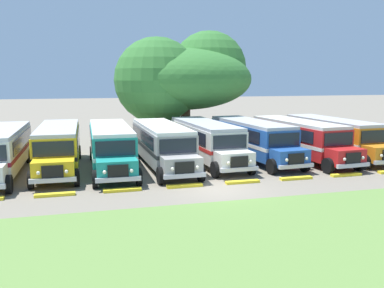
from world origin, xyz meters
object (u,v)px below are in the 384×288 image
(parked_bus_slot_3, at_px, (162,143))
(parked_bus_slot_6, at_px, (299,138))
(parked_bus_slot_7, at_px, (333,135))
(parked_bus_slot_0, at_px, (0,149))
(broad_shade_tree, at_px, (183,78))
(parked_bus_slot_2, at_px, (111,145))
(parked_bus_slot_1, at_px, (58,145))
(parked_bus_slot_4, at_px, (206,140))
(parked_bus_slot_5, at_px, (252,138))

(parked_bus_slot_3, bearing_deg, parked_bus_slot_6, 88.45)
(parked_bus_slot_3, bearing_deg, parked_bus_slot_7, 90.23)
(parked_bus_slot_0, xyz_separation_m, broad_shade_tree, (14.11, 10.08, 4.41))
(parked_bus_slot_7, bearing_deg, parked_bus_slot_2, -92.37)
(parked_bus_slot_1, xyz_separation_m, parked_bus_slot_7, (20.23, -0.39, 0.00))
(parked_bus_slot_1, bearing_deg, parked_bus_slot_0, -78.13)
(parked_bus_slot_4, bearing_deg, broad_shade_tree, 173.18)
(parked_bus_slot_2, bearing_deg, parked_bus_slot_6, 89.98)
(parked_bus_slot_1, bearing_deg, parked_bus_slot_4, 90.14)
(parked_bus_slot_3, height_order, parked_bus_slot_7, same)
(parked_bus_slot_4, distance_m, parked_bus_slot_5, 3.54)
(parked_bus_slot_3, xyz_separation_m, parked_bus_slot_6, (10.32, -0.01, 0.00))
(parked_bus_slot_0, relative_size, parked_bus_slot_3, 1.00)
(parked_bus_slot_6, distance_m, parked_bus_slot_7, 3.20)
(broad_shade_tree, bearing_deg, parked_bus_slot_5, -73.01)
(parked_bus_slot_2, xyz_separation_m, parked_bus_slot_3, (3.41, -0.10, 0.00))
(parked_bus_slot_0, relative_size, broad_shade_tree, 0.86)
(parked_bus_slot_1, xyz_separation_m, parked_bus_slot_4, (10.08, -0.07, 0.00))
(parked_bus_slot_5, bearing_deg, parked_bus_slot_7, 82.99)
(parked_bus_slot_1, distance_m, parked_bus_slot_5, 13.62)
(parked_bus_slot_4, relative_size, parked_bus_slot_5, 1.00)
(parked_bus_slot_0, bearing_deg, parked_bus_slot_5, 92.32)
(parked_bus_slot_3, bearing_deg, parked_bus_slot_5, 94.27)
(parked_bus_slot_3, bearing_deg, broad_shade_tree, 157.22)
(parked_bus_slot_4, bearing_deg, parked_bus_slot_6, 80.91)
(parked_bus_slot_4, height_order, parked_bus_slot_6, same)
(parked_bus_slot_4, height_order, broad_shade_tree, broad_shade_tree)
(parked_bus_slot_1, distance_m, parked_bus_slot_6, 17.08)
(parked_bus_slot_1, distance_m, parked_bus_slot_2, 3.40)
(parked_bus_slot_6, bearing_deg, parked_bus_slot_5, -106.70)
(parked_bus_slot_3, bearing_deg, parked_bus_slot_0, -92.23)
(parked_bus_slot_1, relative_size, parked_bus_slot_5, 0.99)
(parked_bus_slot_5, height_order, parked_bus_slot_7, same)
(parked_bus_slot_7, bearing_deg, parked_bus_slot_4, -95.25)
(parked_bus_slot_0, height_order, parked_bus_slot_3, same)
(parked_bus_slot_2, xyz_separation_m, parked_bus_slot_4, (6.75, 0.63, 0.00))
(parked_bus_slot_6, relative_size, parked_bus_slot_7, 1.00)
(parked_bus_slot_6, bearing_deg, broad_shade_tree, -153.29)
(parked_bus_slot_4, bearing_deg, parked_bus_slot_7, 85.16)
(parked_bus_slot_1, distance_m, broad_shade_tree, 14.92)
(parked_bus_slot_0, distance_m, broad_shade_tree, 17.89)
(parked_bus_slot_5, xyz_separation_m, broad_shade_tree, (-2.91, 9.51, 4.41))
(parked_bus_slot_4, height_order, parked_bus_slot_5, same)
(parked_bus_slot_5, bearing_deg, broad_shade_tree, -167.55)
(parked_bus_slot_6, bearing_deg, parked_bus_slot_2, -95.61)
(parked_bus_slot_3, distance_m, broad_shade_tree, 11.81)
(parked_bus_slot_1, xyz_separation_m, parked_bus_slot_3, (6.74, -0.81, 0.00))
(parked_bus_slot_4, distance_m, parked_bus_slot_7, 10.15)
(parked_bus_slot_4, xyz_separation_m, parked_bus_slot_5, (3.54, -0.04, 0.00))
(parked_bus_slot_2, bearing_deg, parked_bus_slot_4, 95.81)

